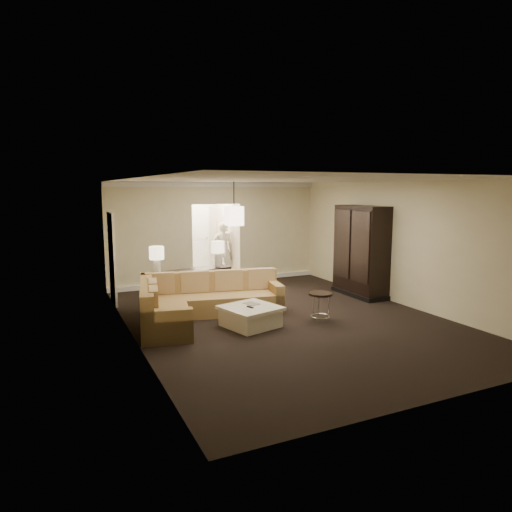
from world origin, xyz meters
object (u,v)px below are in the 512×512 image
coffee_table (251,316)px  drink_table (320,301)px  console_table (189,284)px  person (223,247)px  armoire (361,253)px  sectional_sofa (198,302)px

coffee_table → drink_table: size_ratio=2.06×
console_table → person: bearing=42.0°
armoire → person: (-2.24, 3.66, -0.15)m
sectional_sofa → person: 4.49m
sectional_sofa → console_table: (0.20, 1.24, 0.12)m
sectional_sofa → coffee_table: sectional_sofa is taller
coffee_table → armoire: (3.52, 1.22, 0.86)m
sectional_sofa → person: size_ratio=1.81×
armoire → person: 4.29m
sectional_sofa → armoire: bearing=15.2°
console_table → drink_table: console_table is taller
armoire → coffee_table: bearing=-160.8°
console_table → person: 3.32m
coffee_table → console_table: size_ratio=0.57×
console_table → armoire: bearing=-26.7°
sectional_sofa → drink_table: size_ratio=5.68×
coffee_table → armoire: size_ratio=0.54×
console_table → drink_table: (1.97, -2.44, -0.05)m
console_table → coffee_table: bearing=-89.1°
sectional_sofa → person: (2.05, 3.96, 0.56)m
sectional_sofa → drink_table: 2.48m
armoire → drink_table: size_ratio=3.80×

